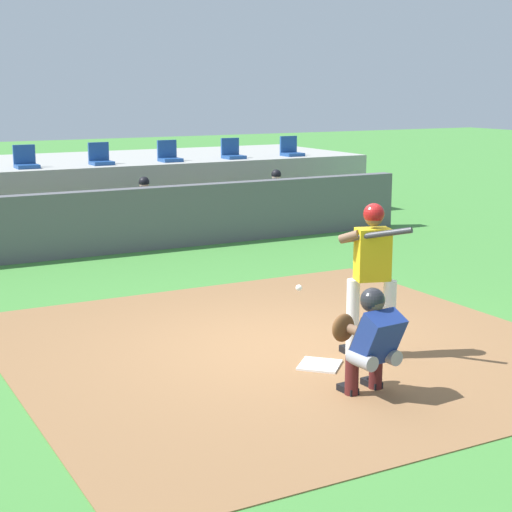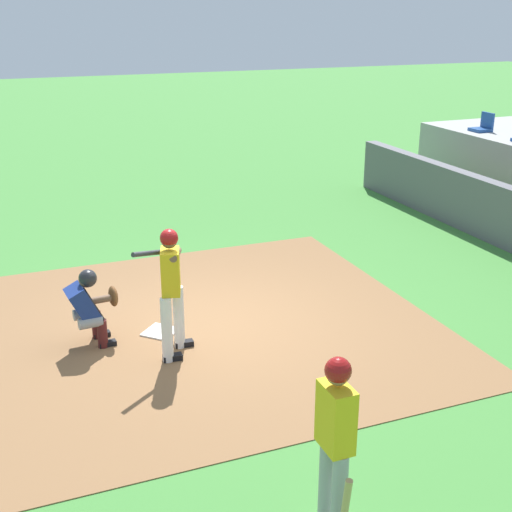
{
  "view_description": "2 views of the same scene",
  "coord_description": "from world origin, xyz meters",
  "px_view_note": "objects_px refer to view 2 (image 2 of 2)",
  "views": [
    {
      "loc": [
        -4.81,
        -8.17,
        3.09
      ],
      "look_at": [
        0.0,
        0.7,
        1.0
      ],
      "focal_mm": 57.65,
      "sensor_mm": 36.0,
      "label": 1
    },
    {
      "loc": [
        8.92,
        -2.85,
        4.5
      ],
      "look_at": [
        0.0,
        0.7,
        1.0
      ],
      "focal_mm": 48.3,
      "sensor_mm": 36.0,
      "label": 2
    }
  ],
  "objects_px": {
    "home_plate": "(161,332)",
    "batter_at_plate": "(171,284)",
    "catcher_crouched": "(91,304)",
    "stadium_seat_0": "(483,126)",
    "on_deck_batter": "(335,438)"
  },
  "relations": [
    {
      "from": "catcher_crouched",
      "to": "stadium_seat_0",
      "type": "height_order",
      "value": "stadium_seat_0"
    },
    {
      "from": "home_plate",
      "to": "batter_at_plate",
      "type": "bearing_deg",
      "value": 1.44
    },
    {
      "from": "batter_at_plate",
      "to": "stadium_seat_0",
      "type": "xyz_separation_m",
      "value": [
        -6.38,
        10.16,
        0.5
      ]
    },
    {
      "from": "catcher_crouched",
      "to": "on_deck_batter",
      "type": "height_order",
      "value": "on_deck_batter"
    },
    {
      "from": "batter_at_plate",
      "to": "stadium_seat_0",
      "type": "height_order",
      "value": "stadium_seat_0"
    },
    {
      "from": "catcher_crouched",
      "to": "stadium_seat_0",
      "type": "distance_m",
      "value": 12.53
    },
    {
      "from": "home_plate",
      "to": "on_deck_batter",
      "type": "bearing_deg",
      "value": 5.37
    },
    {
      "from": "on_deck_batter",
      "to": "stadium_seat_0",
      "type": "bearing_deg",
      "value": 136.34
    },
    {
      "from": "batter_at_plate",
      "to": "stadium_seat_0",
      "type": "distance_m",
      "value": 12.01
    },
    {
      "from": "on_deck_batter",
      "to": "stadium_seat_0",
      "type": "distance_m",
      "value": 14.14
    },
    {
      "from": "batter_at_plate",
      "to": "stadium_seat_0",
      "type": "bearing_deg",
      "value": 122.12
    },
    {
      "from": "home_plate",
      "to": "on_deck_batter",
      "type": "xyz_separation_m",
      "value": [
        4.53,
        0.43,
        1.0
      ]
    },
    {
      "from": "catcher_crouched",
      "to": "batter_at_plate",
      "type": "bearing_deg",
      "value": 53.77
    },
    {
      "from": "catcher_crouched",
      "to": "on_deck_batter",
      "type": "relative_size",
      "value": 0.93
    },
    {
      "from": "catcher_crouched",
      "to": "on_deck_batter",
      "type": "xyz_separation_m",
      "value": [
        4.56,
        1.38,
        0.41
      ]
    }
  ]
}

